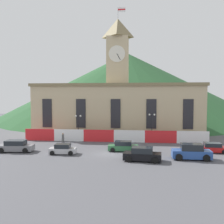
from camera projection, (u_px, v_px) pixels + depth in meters
ground_plane at (107, 154)px, 36.64m from camera, size 160.00×160.00×0.00m
civic_building at (118, 105)px, 54.35m from camera, size 35.65×10.76×27.46m
banner_fence at (114, 136)px, 46.15m from camera, size 34.19×0.12×2.23m
hillside_backdrop at (127, 86)px, 99.73m from camera, size 99.96×99.96×25.58m
street_lamp_far_left at (78, 122)px, 47.66m from camera, size 1.26×0.36×4.89m
street_lamp_far_right at (152, 122)px, 46.18m from camera, size 1.26×0.36×5.25m
car_green_wagon at (123, 146)px, 38.49m from camera, size 4.63×2.19×1.55m
car_red_sedan at (212, 148)px, 37.59m from camera, size 4.51×2.36×1.45m
car_gray_pickup at (16, 146)px, 38.07m from camera, size 5.46×2.76×1.75m
car_blue_van at (191, 152)px, 33.40m from camera, size 5.14×2.46×2.10m
car_silver_hatch at (63, 149)px, 36.51m from camera, size 4.00×2.22×1.50m
car_black_suv at (142, 155)px, 32.60m from camera, size 5.05×2.71×1.80m
pedestrian at (63, 137)px, 45.37m from camera, size 0.53×0.53×1.80m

